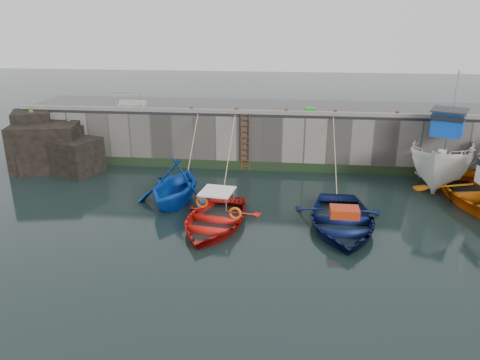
# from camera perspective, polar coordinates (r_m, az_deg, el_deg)

# --- Properties ---
(ground) EXTENTS (120.00, 120.00, 0.00)m
(ground) POSITION_cam_1_polar(r_m,az_deg,el_deg) (16.95, 3.80, -9.43)
(ground) COLOR black
(ground) RESTS_ON ground
(quay_back) EXTENTS (30.00, 5.00, 3.00)m
(quay_back) POSITION_cam_1_polar(r_m,az_deg,el_deg) (28.15, 5.25, 5.58)
(quay_back) COLOR slate
(quay_back) RESTS_ON ground
(road_back) EXTENTS (30.00, 5.00, 0.16)m
(road_back) POSITION_cam_1_polar(r_m,az_deg,el_deg) (27.83, 5.35, 8.74)
(road_back) COLOR black
(road_back) RESTS_ON quay_back
(kerb_back) EXTENTS (30.00, 0.30, 0.20)m
(kerb_back) POSITION_cam_1_polar(r_m,az_deg,el_deg) (25.48, 5.21, 8.19)
(kerb_back) COLOR slate
(kerb_back) RESTS_ON road_back
(algae_back) EXTENTS (30.00, 0.08, 0.50)m
(algae_back) POSITION_cam_1_polar(r_m,az_deg,el_deg) (26.04, 5.00, 1.60)
(algae_back) COLOR black
(algae_back) RESTS_ON ground
(rock_outcrop) EXTENTS (5.85, 4.24, 3.41)m
(rock_outcrop) POSITION_cam_1_polar(r_m,az_deg,el_deg) (28.38, -22.11, 3.84)
(rock_outcrop) COLOR black
(rock_outcrop) RESTS_ON ground
(ladder) EXTENTS (0.51, 0.08, 3.20)m
(ladder) POSITION_cam_1_polar(r_m,az_deg,el_deg) (25.75, 0.62, 4.58)
(ladder) COLOR #3F1E0F
(ladder) RESTS_ON ground
(boat_near_white) EXTENTS (4.24, 4.78, 2.32)m
(boat_near_white) POSITION_cam_1_polar(r_m,az_deg,el_deg) (21.89, -7.85, -2.71)
(boat_near_white) COLOR #0B3FAB
(boat_near_white) RESTS_ON ground
(boat_near_white_rope) EXTENTS (0.04, 3.78, 3.10)m
(boat_near_white_rope) POSITION_cam_1_polar(r_m,az_deg,el_deg) (25.41, -5.72, 0.53)
(boat_near_white_rope) COLOR tan
(boat_near_white_rope) RESTS_ON ground
(boat_near_blue) EXTENTS (4.18, 5.41, 1.03)m
(boat_near_blue) POSITION_cam_1_polar(r_m,az_deg,el_deg) (19.39, -3.17, -5.54)
(boat_near_blue) COLOR red
(boat_near_blue) RESTS_ON ground
(boat_near_blue_rope) EXTENTS (0.04, 5.66, 3.10)m
(boat_near_blue_rope) POSITION_cam_1_polar(r_m,az_deg,el_deg) (23.98, -1.15, -0.54)
(boat_near_blue_rope) COLOR tan
(boat_near_blue_rope) RESTS_ON ground
(boat_near_navy) EXTENTS (3.96, 5.54, 1.15)m
(boat_near_navy) POSITION_cam_1_polar(r_m,az_deg,el_deg) (19.62, 12.19, -5.67)
(boat_near_navy) COLOR #0A1440
(boat_near_navy) RESTS_ON ground
(boat_near_navy_rope) EXTENTS (0.04, 5.30, 3.10)m
(boat_near_navy_rope) POSITION_cam_1_polar(r_m,az_deg,el_deg) (24.05, 11.22, -0.85)
(boat_near_navy_rope) COLOR tan
(boat_near_navy_rope) RESTS_ON ground
(boat_far_white) EXTENTS (5.62, 8.15, 5.95)m
(boat_far_white) POSITION_cam_1_polar(r_m,az_deg,el_deg) (26.26, 23.59, 2.42)
(boat_far_white) COLOR silver
(boat_far_white) RESTS_ON ground
(fish_crate) EXTENTS (0.61, 0.47, 0.27)m
(fish_crate) POSITION_cam_1_polar(r_m,az_deg,el_deg) (26.22, 8.52, 8.45)
(fish_crate) COLOR green
(fish_crate) RESTS_ON road_back
(railing) EXTENTS (1.60, 1.05, 1.00)m
(railing) POSITION_cam_1_polar(r_m,az_deg,el_deg) (28.14, -13.04, 9.04)
(railing) COLOR #A5A8AD
(railing) RESTS_ON road_back
(bollard_a) EXTENTS (0.18, 0.18, 0.28)m
(bollard_a) POSITION_cam_1_polar(r_m,az_deg,el_deg) (26.18, -5.90, 8.55)
(bollard_a) COLOR #3F1E0F
(bollard_a) RESTS_ON road_back
(bollard_b) EXTENTS (0.18, 0.18, 0.28)m
(bollard_b) POSITION_cam_1_polar(r_m,az_deg,el_deg) (25.76, -0.41, 8.48)
(bollard_b) COLOR #3F1E0F
(bollard_b) RESTS_ON road_back
(bollard_c) EXTENTS (0.18, 0.18, 0.28)m
(bollard_c) POSITION_cam_1_polar(r_m,az_deg,el_deg) (25.57, 5.67, 8.30)
(bollard_c) COLOR #3F1E0F
(bollard_c) RESTS_ON road_back
(bollard_d) EXTENTS (0.18, 0.18, 0.28)m
(bollard_d) POSITION_cam_1_polar(r_m,az_deg,el_deg) (25.66, 11.54, 8.05)
(bollard_d) COLOR #3F1E0F
(bollard_d) RESTS_ON road_back
(bollard_e) EXTENTS (0.18, 0.18, 0.28)m
(bollard_e) POSITION_cam_1_polar(r_m,az_deg,el_deg) (26.12, 18.61, 7.63)
(bollard_e) COLOR #3F1E0F
(bollard_e) RESTS_ON road_back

